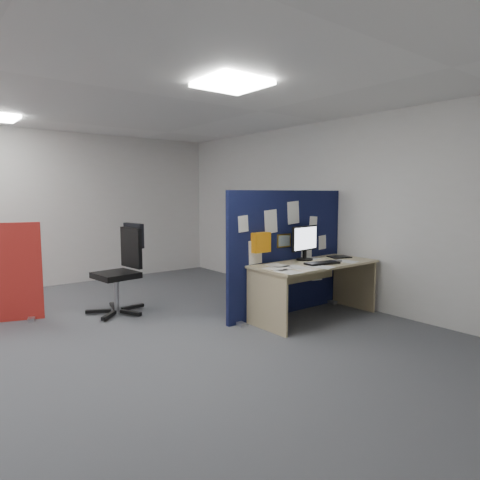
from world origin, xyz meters
TOP-DOWN VIEW (x-y plane):
  - wall_front at (0.00, -3.50)m, footprint 9.00×0.02m
  - wall_right at (4.50, 0.00)m, footprint 0.02×7.00m
  - ceiling_lights at (0.33, 0.67)m, footprint 4.10×4.10m
  - navy_divider at (3.46, -0.28)m, footprint 2.02×0.30m
  - main_desk at (3.58, -0.63)m, footprint 1.72×0.76m
  - monitor_main at (3.64, -0.44)m, footprint 0.53×0.22m
  - keyboard at (3.58, -0.81)m, footprint 0.47×0.25m
  - mouse at (3.86, -0.83)m, footprint 0.11×0.08m
  - paper_tray at (4.20, -0.58)m, footprint 0.34×0.30m
  - office_chair at (1.75, 1.11)m, footprint 0.78×0.79m
  - desk_papers at (3.31, -0.72)m, footprint 1.37×0.91m

SIDE VIEW (x-z plane):
  - main_desk at x=3.58m, z-range 0.19..0.92m
  - office_chair at x=1.75m, z-range 0.08..1.27m
  - desk_papers at x=3.31m, z-range 0.73..0.73m
  - paper_tray at x=4.20m, z-range 0.73..0.74m
  - keyboard at x=3.58m, z-range 0.73..0.75m
  - mouse at x=3.86m, z-range 0.73..0.76m
  - navy_divider at x=3.46m, z-range 0.00..1.66m
  - monitor_main at x=3.64m, z-range 0.76..1.22m
  - wall_front at x=0.00m, z-range 0.00..2.70m
  - wall_right at x=4.50m, z-range 0.00..2.70m
  - ceiling_lights at x=0.33m, z-range 2.65..2.69m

